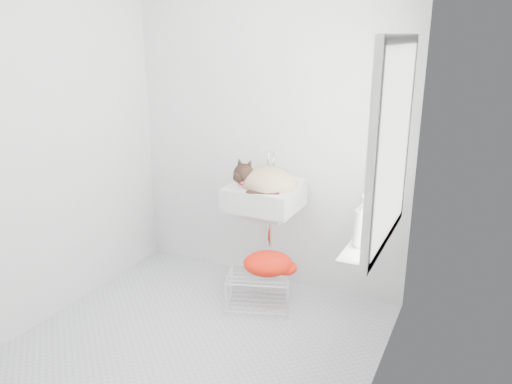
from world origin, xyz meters
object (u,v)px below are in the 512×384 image
at_px(sink, 264,186).
at_px(bottle_c, 377,224).
at_px(bottle_b, 370,234).
at_px(cat, 265,182).
at_px(wire_rack, 258,288).
at_px(bottle_a, 361,246).

bearing_deg(sink, bottle_c, -24.10).
relative_size(sink, bottle_b, 2.84).
bearing_deg(bottle_c, sink, 155.90).
xyz_separation_m(cat, wire_rack, (0.05, -0.21, -0.74)).
height_order(cat, bottle_a, cat).
distance_m(bottle_b, bottle_c, 0.17).
bearing_deg(sink, bottle_a, -39.80).
relative_size(wire_rack, bottle_b, 2.43).
height_order(cat, bottle_b, cat).
bearing_deg(bottle_b, bottle_a, -90.00).
bearing_deg(cat, sink, 120.46).
xyz_separation_m(bottle_b, bottle_c, (0.00, 0.17, 0.00)).
distance_m(wire_rack, bottle_b, 1.15).
distance_m(wire_rack, bottle_a, 1.21).
bearing_deg(wire_rack, bottle_c, -11.94).
bearing_deg(bottle_a, cat, 140.45).
relative_size(wire_rack, bottle_c, 2.47).
bearing_deg(bottle_a, wire_rack, 147.94).
relative_size(cat, wire_rack, 1.05).
height_order(bottle_a, bottle_b, bottle_a).
relative_size(sink, wire_rack, 1.17).
bearing_deg(wire_rack, bottle_b, -22.40).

